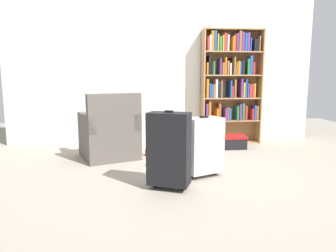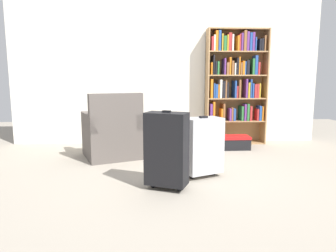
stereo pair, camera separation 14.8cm
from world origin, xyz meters
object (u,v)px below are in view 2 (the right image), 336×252
(armchair, at_px, (112,135))
(suitcase_black, at_px, (167,149))
(mug, at_px, (150,152))
(storage_box, at_px, (234,142))
(suitcase_silver, at_px, (203,145))
(bookshelf, at_px, (235,81))

(armchair, distance_m, suitcase_black, 1.45)
(mug, bearing_deg, storage_box, 14.43)
(mug, height_order, storage_box, storage_box)
(mug, relative_size, suitcase_black, 0.15)
(mug, distance_m, suitcase_black, 1.40)
(mug, xyz_separation_m, storage_box, (1.30, 0.33, 0.06))
(suitcase_black, bearing_deg, suitcase_silver, 40.67)
(bookshelf, xyz_separation_m, storage_box, (-0.11, -0.43, -0.94))
(bookshelf, distance_m, mug, 1.88)
(bookshelf, bearing_deg, suitcase_silver, -115.52)
(armchair, relative_size, suitcase_silver, 1.32)
(armchair, bearing_deg, bookshelf, 23.02)
(bookshelf, height_order, storage_box, bookshelf)
(storage_box, xyz_separation_m, suitcase_black, (-1.15, -1.68, 0.30))
(bookshelf, bearing_deg, armchair, -156.98)
(bookshelf, distance_m, suitcase_silver, 2.05)
(armchair, distance_m, suitcase_silver, 1.43)
(bookshelf, height_order, suitcase_black, bookshelf)
(storage_box, relative_size, suitcase_black, 0.60)
(storage_box, bearing_deg, bookshelf, 75.66)
(suitcase_silver, bearing_deg, armchair, 140.10)
(mug, distance_m, storage_box, 1.34)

